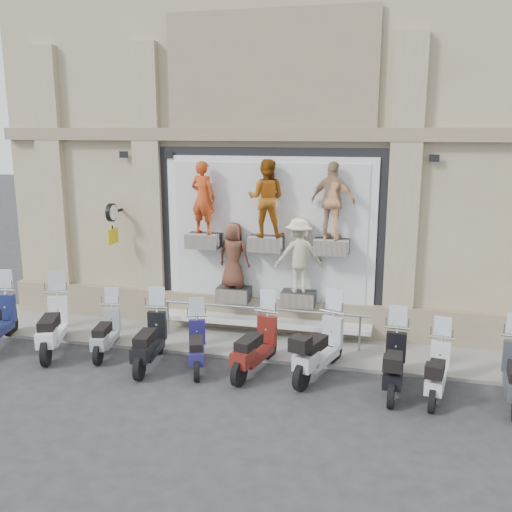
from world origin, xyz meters
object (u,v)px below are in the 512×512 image
object	(u,v)px
guard_rail	(260,326)
scooter_i	(438,362)
scooter_c	(106,324)
scooter_e	(197,337)
scooter_d	(149,331)
scooter_b	(52,316)
scooter_f	(255,336)
scooter_h	(395,354)
scooter_g	(320,337)
clock_sign_bracket	(112,218)

from	to	relation	value
guard_rail	scooter_i	size ratio (longest dim) A/B	2.89
scooter_c	scooter_e	size ratio (longest dim) A/B	1.01
guard_rail	scooter_d	xyz separation A→B (m)	(-2.01, -1.73, 0.33)
scooter_b	scooter_f	bearing A→B (deg)	-20.25
scooter_e	scooter_h	world-z (taller)	scooter_h
scooter_f	scooter_e	bearing A→B (deg)	-163.45
scooter_b	scooter_d	xyz separation A→B (m)	(2.44, -0.20, -0.08)
scooter_g	scooter_b	bearing A→B (deg)	-160.37
scooter_i	scooter_b	bearing A→B (deg)	-172.73
scooter_b	scooter_e	world-z (taller)	scooter_b
scooter_e	scooter_g	world-z (taller)	scooter_g
scooter_e	scooter_i	world-z (taller)	scooter_i
scooter_h	scooter_g	bearing A→B (deg)	170.09
scooter_g	scooter_h	bearing A→B (deg)	5.59
scooter_c	scooter_d	xyz separation A→B (m)	(1.24, -0.40, 0.09)
scooter_d	scooter_f	distance (m)	2.28
scooter_e	guard_rail	bearing A→B (deg)	39.80
scooter_h	scooter_i	world-z (taller)	scooter_h
scooter_b	scooter_d	size ratio (longest dim) A/B	1.10
clock_sign_bracket	scooter_e	bearing A→B (deg)	-35.53
scooter_b	scooter_d	distance (m)	2.45
scooter_i	scooter_g	bearing A→B (deg)	179.00
scooter_e	scooter_f	world-z (taller)	scooter_f
clock_sign_bracket	scooter_g	xyz separation A→B (m)	(5.47, -1.86, -1.95)
guard_rail	scooter_h	bearing A→B (deg)	-29.44
scooter_b	scooter_i	distance (m)	8.32
scooter_h	guard_rail	bearing A→B (deg)	153.37
scooter_c	scooter_i	bearing A→B (deg)	-15.19
clock_sign_bracket	scooter_i	xyz separation A→B (m)	(7.76, -2.27, -2.09)
clock_sign_bracket	scooter_e	xyz separation A→B (m)	(2.91, -2.08, -2.11)
clock_sign_bracket	scooter_c	size ratio (longest dim) A/B	0.59
guard_rail	clock_sign_bracket	bearing A→B (deg)	173.16
scooter_d	scooter_c	bearing A→B (deg)	155.53
scooter_e	scooter_g	size ratio (longest dim) A/B	0.82
clock_sign_bracket	scooter_b	bearing A→B (deg)	-105.54
scooter_d	guard_rail	bearing A→B (deg)	34.10
clock_sign_bracket	scooter_i	size ratio (longest dim) A/B	0.58
scooter_c	scooter_h	world-z (taller)	scooter_h
clock_sign_bracket	scooter_b	distance (m)	2.84
scooter_f	scooter_h	xyz separation A→B (m)	(2.81, -0.22, -0.04)
clock_sign_bracket	scooter_d	bearing A→B (deg)	-49.36
scooter_f	scooter_h	distance (m)	2.82
scooter_c	scooter_g	bearing A→B (deg)	-12.14
scooter_g	scooter_h	distance (m)	1.53
clock_sign_bracket	scooter_i	bearing A→B (deg)	-16.30
scooter_g	scooter_i	bearing A→B (deg)	8.19
guard_rail	scooter_g	distance (m)	2.14
scooter_g	scooter_c	bearing A→B (deg)	-162.40
clock_sign_bracket	scooter_c	distance (m)	2.84
scooter_d	scooter_g	world-z (taller)	scooter_g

